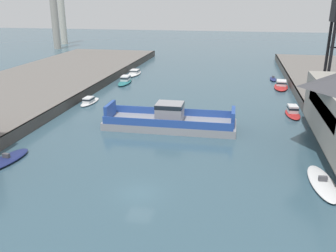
# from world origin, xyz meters

# --- Properties ---
(ground_plane) EXTENTS (400.00, 400.00, 0.00)m
(ground_plane) POSITION_xyz_m (0.00, 0.00, 0.00)
(ground_plane) COLOR #385666
(chain_ferry) EXTENTS (19.25, 6.33, 3.81)m
(chain_ferry) POSITION_xyz_m (-0.70, 19.19, 1.14)
(chain_ferry) COLOR #939399
(chain_ferry) RESTS_ON ground
(moored_boat_near_left) EXTENTS (1.47, 5.05, 0.98)m
(moored_boat_near_left) POSITION_xyz_m (16.76, 57.27, 0.25)
(moored_boat_near_left) COLOR navy
(moored_boat_near_left) RESTS_ON ground
(moored_boat_near_right) EXTENTS (3.15, 7.07, 1.03)m
(moored_boat_near_right) POSITION_xyz_m (-17.05, 3.96, 0.27)
(moored_boat_near_right) COLOR navy
(moored_boat_near_right) RESTS_ON ground
(moored_boat_mid_left) EXTENTS (3.54, 8.29, 1.54)m
(moored_boat_mid_left) POSITION_xyz_m (17.83, 49.27, 0.57)
(moored_boat_mid_left) COLOR red
(moored_boat_mid_left) RESTS_ON ground
(moored_boat_mid_right) EXTENTS (2.76, 7.89, 1.19)m
(moored_boat_mid_right) POSITION_xyz_m (-17.27, 57.27, 0.44)
(moored_boat_mid_right) COLOR white
(moored_boat_mid_right) RESTS_ON ground
(moored_boat_far_left) EXTENTS (2.28, 6.41, 1.19)m
(moored_boat_far_left) POSITION_xyz_m (-17.68, 29.58, 0.44)
(moored_boat_far_left) COLOR white
(moored_boat_far_left) RESTS_ON ground
(moored_boat_far_right) EXTENTS (2.84, 8.16, 1.61)m
(moored_boat_far_right) POSITION_xyz_m (-16.49, 47.16, 0.60)
(moored_boat_far_right) COLOR #237075
(moored_boat_far_right) RESTS_ON ground
(moored_boat_upstream_a) EXTENTS (2.52, 6.27, 1.56)m
(moored_boat_upstream_a) POSITION_xyz_m (17.80, 29.41, 0.59)
(moored_boat_upstream_a) COLOR red
(moored_boat_upstream_a) RESTS_ON ground
(moored_boat_upstream_b) EXTENTS (2.80, 8.27, 0.98)m
(moored_boat_upstream_b) POSITION_xyz_m (17.82, 5.21, 0.25)
(moored_boat_upstream_b) COLOR white
(moored_boat_upstream_b) RESTS_ON ground
(smokestack_distant_a) EXTENTS (3.00, 3.00, 30.04)m
(smokestack_distant_a) POSITION_xyz_m (-66.23, 117.08, 16.03)
(smokestack_distant_a) COLOR beige
(smokestack_distant_a) RESTS_ON ground
(smokestack_distant_b) EXTENTS (2.93, 2.93, 32.19)m
(smokestack_distant_b) POSITION_xyz_m (-61.22, 101.31, 17.12)
(smokestack_distant_b) COLOR #9E998E
(smokestack_distant_b) RESTS_ON ground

